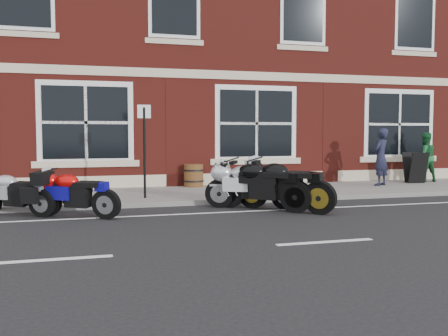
{
  "coord_description": "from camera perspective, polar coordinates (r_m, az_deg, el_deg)",
  "views": [
    {
      "loc": [
        -3.54,
        -9.88,
        1.68
      ],
      "look_at": [
        -0.33,
        1.6,
        0.84
      ],
      "focal_mm": 40.0,
      "sensor_mm": 36.0,
      "label": 1
    }
  ],
  "objects": [
    {
      "name": "pedestrian_right",
      "position": [
        17.22,
        21.97,
        1.16
      ],
      "size": [
        0.84,
        0.7,
        1.58
      ],
      "primitive_type": "imported",
      "rotation": [
        0.0,
        0.0,
        3.01
      ],
      "color": "#1A5B2C",
      "rests_on": "sidewalk"
    },
    {
      "name": "moto_naked_black",
      "position": [
        10.9,
        4.18,
        -1.74
      ],
      "size": [
        1.73,
        1.68,
        1.02
      ],
      "rotation": [
        0.0,
        0.0,
        0.8
      ],
      "color": "black",
      "rests_on": "ground"
    },
    {
      "name": "moto_sport_black",
      "position": [
        10.8,
        6.84,
        -1.77
      ],
      "size": [
        1.62,
        1.83,
        1.03
      ],
      "rotation": [
        0.0,
        0.0,
        0.71
      ],
      "color": "black",
      "rests_on": "ground"
    },
    {
      "name": "kerb",
      "position": [
        11.95,
        1.78,
        -3.77
      ],
      "size": [
        30.0,
        0.16,
        0.12
      ],
      "primitive_type": "cube",
      "color": "slate",
      "rests_on": "ground"
    },
    {
      "name": "moto_sport_red",
      "position": [
        10.35,
        -16.62,
        -2.68
      ],
      "size": [
        1.69,
        1.16,
        0.87
      ],
      "rotation": [
        0.0,
        0.0,
        0.99
      ],
      "color": "black",
      "rests_on": "ground"
    },
    {
      "name": "a_board_sign",
      "position": [
        16.66,
        21.0,
        0.05
      ],
      "size": [
        0.59,
        0.41,
        0.97
      ],
      "primitive_type": null,
      "rotation": [
        0.0,
        0.0,
        -0.04
      ],
      "color": "black",
      "rests_on": "sidewalk"
    },
    {
      "name": "parking_sign",
      "position": [
        12.06,
        -9.08,
        2.68
      ],
      "size": [
        0.32,
        0.06,
        2.23
      ],
      "rotation": [
        0.0,
        0.0,
        -0.06
      ],
      "color": "black",
      "rests_on": "sidewalk"
    },
    {
      "name": "pub_building",
      "position": [
        21.13,
        -5.84,
        15.79
      ],
      "size": [
        24.0,
        12.0,
        12.0
      ],
      "primitive_type": "cube",
      "color": "maroon",
      "rests_on": "ground"
    },
    {
      "name": "moto_touring_silver",
      "position": [
        11.02,
        -22.94,
        -2.46
      ],
      "size": [
        1.62,
        1.1,
        1.22
      ],
      "rotation": [
        0.0,
        0.0,
        1.0
      ],
      "color": "black",
      "rests_on": "ground"
    },
    {
      "name": "barrel_planter",
      "position": [
        14.55,
        -3.5,
        -0.85
      ],
      "size": [
        0.59,
        0.59,
        0.65
      ],
      "color": "#4F2515",
      "rests_on": "sidewalk"
    },
    {
      "name": "sidewalk",
      "position": [
        13.45,
        -0.23,
        -2.9
      ],
      "size": [
        30.0,
        3.0,
        0.12
      ],
      "primitive_type": "cube",
      "color": "slate",
      "rests_on": "ground"
    },
    {
      "name": "ground",
      "position": [
        10.62,
        4.08,
        -5.08
      ],
      "size": [
        80.0,
        80.0,
        0.0
      ],
      "primitive_type": "plane",
      "color": "black",
      "rests_on": "ground"
    },
    {
      "name": "pedestrian_left",
      "position": [
        15.5,
        17.47,
        1.21
      ],
      "size": [
        0.74,
        0.68,
        1.7
      ],
      "primitive_type": "imported",
      "rotation": [
        0.0,
        0.0,
        3.71
      ],
      "color": "black",
      "rests_on": "sidewalk"
    },
    {
      "name": "moto_sport_silver",
      "position": [
        11.12,
        3.05,
        -1.81
      ],
      "size": [
        1.97,
        1.08,
        0.96
      ],
      "rotation": [
        0.0,
        0.0,
        1.11
      ],
      "color": "black",
      "rests_on": "ground"
    }
  ]
}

